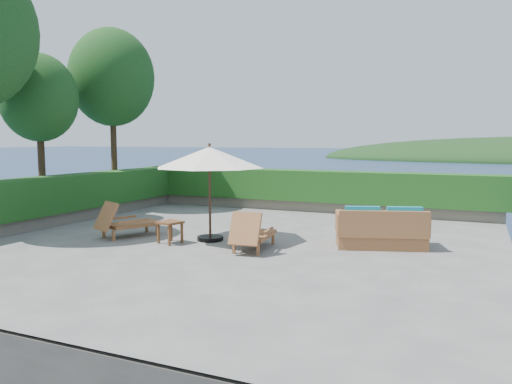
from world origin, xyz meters
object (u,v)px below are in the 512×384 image
at_px(patio_umbrella, 209,158).
at_px(side_table, 170,225).
at_px(wicker_loveseat, 381,231).
at_px(lounge_left, 125,222).
at_px(lounge_right, 252,233).

bearing_deg(patio_umbrella, side_table, -135.16).
relative_size(patio_umbrella, wicker_loveseat, 1.44).
xyz_separation_m(side_table, wicker_loveseat, (4.49, 1.52, -0.05)).
distance_m(lounge_left, wicker_loveseat, 6.06).
bearing_deg(wicker_loveseat, lounge_right, -168.44).
bearing_deg(wicker_loveseat, side_table, -179.49).
bearing_deg(lounge_right, patio_umbrella, 150.81).
xyz_separation_m(patio_umbrella, side_table, (-0.67, -0.67, -1.51)).
relative_size(side_table, wicker_loveseat, 0.28).
bearing_deg(lounge_left, wicker_loveseat, 37.96).
height_order(patio_umbrella, side_table, patio_umbrella).
xyz_separation_m(lounge_right, wicker_loveseat, (2.47, 1.41, -0.00)).
bearing_deg(patio_umbrella, wicker_loveseat, 12.58).
distance_m(side_table, wicker_loveseat, 4.74).
height_order(lounge_left, lounge_right, lounge_left).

